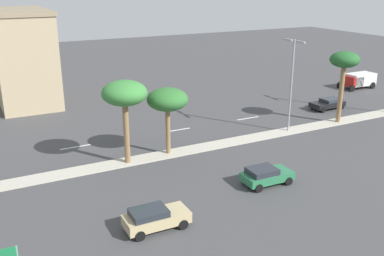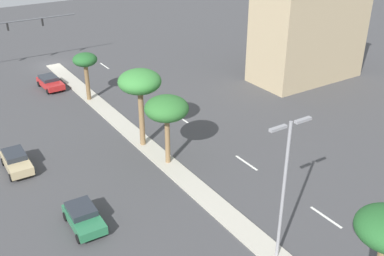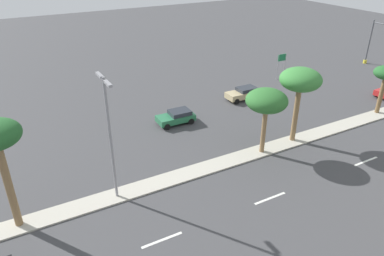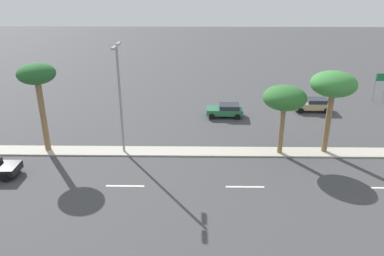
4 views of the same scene
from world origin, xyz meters
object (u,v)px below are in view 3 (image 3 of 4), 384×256
at_px(directional_road_sign, 282,61).
at_px(sedan_green_right, 177,117).
at_px(street_lamp_center, 110,130).
at_px(palm_tree_far, 267,101).
at_px(palm_tree_rear, 300,81).
at_px(sedan_tan_leading, 244,93).

xyz_separation_m(directional_road_sign, sedan_green_right, (-5.53, 18.67, -1.69)).
bearing_deg(street_lamp_center, directional_road_sign, -62.85).
bearing_deg(directional_road_sign, street_lamp_center, 117.15).
bearing_deg(palm_tree_far, street_lamp_center, 89.69).
height_order(directional_road_sign, sedan_green_right, directional_road_sign).
relative_size(directional_road_sign, street_lamp_center, 0.37).
bearing_deg(palm_tree_rear, palm_tree_far, 94.78).
height_order(directional_road_sign, palm_tree_rear, palm_tree_rear).
distance_m(palm_tree_rear, palm_tree_far, 4.05).
xyz_separation_m(palm_tree_rear, street_lamp_center, (-0.26, 17.29, -0.42)).
bearing_deg(palm_tree_far, sedan_green_right, 24.32).
xyz_separation_m(sedan_tan_leading, sedan_green_right, (-1.93, 9.88, -0.03)).
bearing_deg(directional_road_sign, sedan_tan_leading, 112.30).
relative_size(directional_road_sign, sedan_green_right, 0.87).
height_order(palm_tree_far, sedan_tan_leading, palm_tree_far).
distance_m(palm_tree_far, sedan_green_right, 10.65).
xyz_separation_m(palm_tree_far, sedan_green_right, (8.91, 4.03, -4.21)).
distance_m(directional_road_sign, palm_tree_rear, 18.09).
distance_m(directional_road_sign, palm_tree_far, 20.72).
relative_size(directional_road_sign, sedan_tan_leading, 0.83).
bearing_deg(palm_tree_far, palm_tree_rear, -85.22).
distance_m(palm_tree_far, sedan_tan_leading, 13.01).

